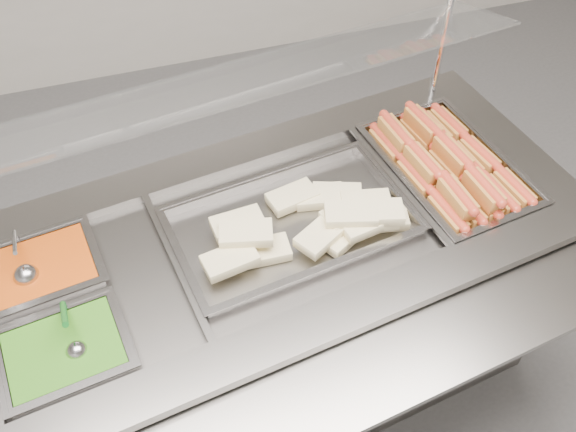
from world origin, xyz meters
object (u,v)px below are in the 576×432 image
object	(u,v)px
sneeze_guard	(237,84)
ladle	(26,274)
pan_wraps	(291,226)
serving_spoon	(75,344)
steam_counter	(275,313)
pan_hotdogs	(446,173)

from	to	relation	value
sneeze_guard	ladle	xyz separation A→B (m)	(-0.60, -0.16, -0.32)
pan_wraps	serving_spoon	xyz separation A→B (m)	(-0.58, -0.22, 0.03)
serving_spoon	ladle	bearing A→B (deg)	111.97
steam_counter	ladle	distance (m)	0.75
steam_counter	sneeze_guard	world-z (taller)	sneeze_guard
pan_wraps	ladle	world-z (taller)	ladle
serving_spoon	pan_hotdogs	bearing A→B (deg)	14.85
pan_hotdogs	pan_wraps	xyz separation A→B (m)	(-0.50, -0.07, 0.01)
pan_hotdogs	sneeze_guard	bearing A→B (deg)	168.68
steam_counter	sneeze_guard	distance (m)	0.76
pan_hotdogs	pan_wraps	world-z (taller)	same
pan_hotdogs	ladle	size ratio (longest dim) A/B	3.00
steam_counter	serving_spoon	bearing A→B (deg)	-158.35
ladle	serving_spoon	xyz separation A→B (m)	(0.10, -0.24, 0.00)
pan_hotdogs	serving_spoon	xyz separation A→B (m)	(-1.09, -0.29, 0.05)
pan_hotdogs	ladle	xyz separation A→B (m)	(-1.18, -0.05, 0.04)
steam_counter	ladle	bearing A→B (deg)	177.16
sneeze_guard	pan_wraps	xyz separation A→B (m)	(0.08, -0.19, -0.35)
steam_counter	pan_wraps	xyz separation A→B (m)	(0.05, 0.01, 0.38)
sneeze_guard	serving_spoon	world-z (taller)	sneeze_guard
pan_hotdogs	serving_spoon	distance (m)	1.13
ladle	pan_hotdogs	bearing A→B (deg)	2.26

